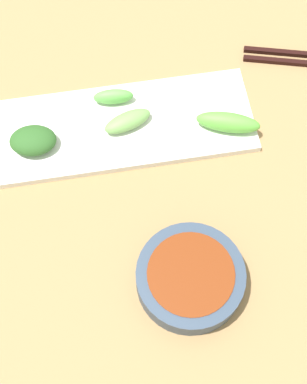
# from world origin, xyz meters

# --- Properties ---
(tabletop) EXTENTS (2.10, 2.10, 0.02)m
(tabletop) POSITION_xyz_m (0.00, 0.00, 0.01)
(tabletop) COLOR #9E7A4E
(tabletop) RESTS_ON ground
(sauce_bowl) EXTENTS (0.14, 0.14, 0.04)m
(sauce_bowl) POSITION_xyz_m (-0.13, -0.03, 0.04)
(sauce_bowl) COLOR #334258
(sauce_bowl) RESTS_ON tabletop
(serving_plate) EXTENTS (0.15, 0.40, 0.01)m
(serving_plate) POSITION_xyz_m (0.13, 0.03, 0.03)
(serving_plate) COLOR white
(serving_plate) RESTS_ON tabletop
(broccoli_stalk_0) EXTENTS (0.06, 0.10, 0.03)m
(broccoli_stalk_0) POSITION_xyz_m (0.10, -0.13, 0.05)
(broccoli_stalk_0) COLOR #5FB941
(broccoli_stalk_0) RESTS_ON serving_plate
(broccoli_leafy_1) EXTENTS (0.06, 0.07, 0.03)m
(broccoli_leafy_1) POSITION_xyz_m (0.11, 0.16, 0.05)
(broccoli_leafy_1) COLOR #2E5D25
(broccoli_leafy_1) RESTS_ON serving_plate
(broccoli_stalk_2) EXTENTS (0.03, 0.06, 0.03)m
(broccoli_stalk_2) POSITION_xyz_m (0.17, 0.04, 0.04)
(broccoli_stalk_2) COLOR #64BA50
(broccoli_stalk_2) RESTS_ON serving_plate
(broccoli_stalk_3) EXTENTS (0.05, 0.08, 0.02)m
(broccoli_stalk_3) POSITION_xyz_m (0.12, 0.02, 0.04)
(broccoli_stalk_3) COLOR #75AC57
(broccoli_stalk_3) RESTS_ON serving_plate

